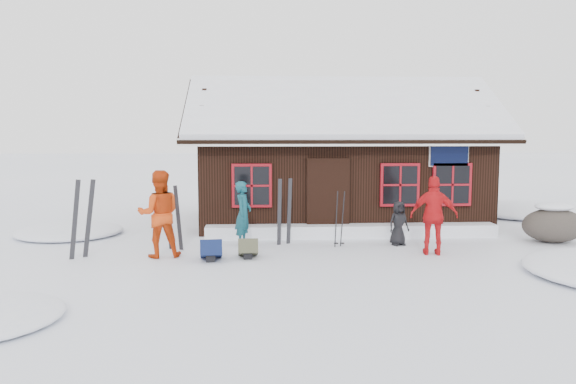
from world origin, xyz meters
name	(u,v)px	position (x,y,z in m)	size (l,w,h in m)	color
ground	(301,257)	(0.00, 0.00, 0.00)	(120.00, 120.00, 0.00)	white
mountain_hut	(337,170)	(1.50, 4.98, 1.58)	(8.90, 6.09, 4.42)	black
snow_drift	(352,230)	(1.50, 2.25, 0.17)	(7.60, 0.60, 0.35)	white
snow_mounds	(360,240)	(1.65, 1.86, 0.00)	(20.60, 13.20, 0.48)	white
skier_teal	(243,214)	(-1.30, 1.27, 0.78)	(0.57, 0.37, 1.57)	#124955
skier_orange_left	(159,214)	(-3.10, 0.17, 0.96)	(0.93, 0.73, 1.92)	#C73A0E
skier_orange_right	(434,216)	(2.98, 0.07, 0.89)	(1.04, 0.43, 1.77)	red
skier_crouched	(399,223)	(2.46, 1.16, 0.54)	(0.53, 0.34, 1.08)	black
boulder	(554,224)	(6.41, 1.30, 0.46)	(1.54, 1.16, 0.90)	#463F38
ski_pair_left	(82,220)	(-4.77, 0.19, 0.84)	(0.57, 0.29, 1.77)	black
ski_pair_mid	(173,219)	(-2.93, 0.96, 0.73)	(0.48, 0.14, 1.56)	black
ski_pair_right	(284,213)	(-0.30, 1.43, 0.78)	(0.38, 0.20, 1.66)	black
ski_poles	(339,220)	(1.00, 1.05, 0.65)	(0.25, 0.12, 1.38)	black
backpack_blue	(211,253)	(-1.95, -0.23, 0.17)	(0.46, 0.61, 0.33)	#0F1B43
backpack_olive	(248,251)	(-1.16, -0.01, 0.15)	(0.43, 0.57, 0.31)	#444531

